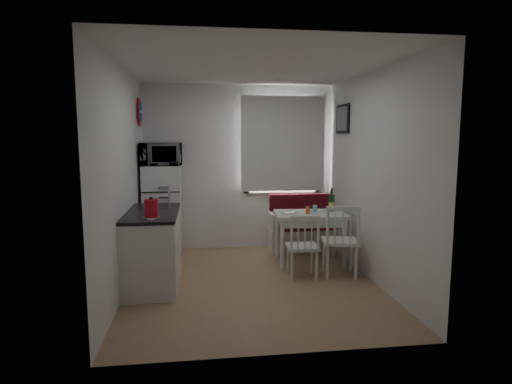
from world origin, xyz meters
TOP-DOWN VIEW (x-y plane):
  - floor at (0.00, 0.00)m, footprint 3.00×3.50m
  - ceiling at (0.00, 0.00)m, footprint 3.00×3.50m
  - wall_back at (0.00, 1.75)m, footprint 3.00×0.02m
  - wall_front at (0.00, -1.75)m, footprint 3.00×0.02m
  - wall_left at (-1.50, 0.00)m, footprint 0.02×3.50m
  - wall_right at (1.50, 0.00)m, footprint 0.02×3.50m
  - window at (0.70, 1.72)m, footprint 1.22×0.06m
  - curtain at (0.70, 1.65)m, footprint 1.35×0.02m
  - kitchen_counter at (-1.20, 0.16)m, footprint 0.62×1.32m
  - wall_sign at (-1.47, 1.45)m, footprint 0.03×0.40m
  - picture_frame at (1.48, 1.10)m, footprint 0.04×0.52m
  - bench at (1.06, 1.51)m, footprint 1.21×0.47m
  - dining_table at (0.91, 0.72)m, footprint 1.02×0.75m
  - chair_left at (0.66, 0.07)m, footprint 0.41×0.39m
  - chair_right at (1.16, 0.06)m, footprint 0.51×0.49m
  - fridge at (-1.18, 1.40)m, footprint 0.55×0.55m
  - microwave at (-1.18, 1.35)m, footprint 0.59×0.40m
  - kettle at (-1.15, -0.36)m, footprint 0.18×0.18m
  - wine_bottle at (1.25, 0.82)m, footprint 0.08×0.08m
  - drinking_glass_orange at (0.86, 0.67)m, footprint 0.06×0.06m
  - drinking_glass_blue at (0.99, 0.77)m, footprint 0.06×0.06m
  - plate at (0.61, 0.74)m, footprint 0.23×0.23m

SIDE VIEW (x-z plane):
  - floor at x=0.00m, z-range -0.01..0.01m
  - bench at x=1.06m, z-range -0.15..0.72m
  - kitchen_counter at x=-1.20m, z-range -0.12..1.04m
  - chair_left at x=0.66m, z-range 0.29..0.73m
  - chair_right at x=1.16m, z-range 0.33..0.83m
  - dining_table at x=0.91m, z-range 0.28..1.01m
  - fridge at x=-1.18m, z-range 0.00..1.37m
  - plate at x=0.61m, z-range 0.73..0.75m
  - drinking_glass_orange at x=0.86m, z-range 0.73..0.82m
  - drinking_glass_blue at x=0.99m, z-range 0.73..0.83m
  - wine_bottle at x=1.25m, z-range 0.73..1.06m
  - kettle at x=-1.15m, z-range 0.90..1.14m
  - wall_back at x=0.00m, z-range 0.00..2.60m
  - wall_front at x=0.00m, z-range 0.00..2.60m
  - wall_left at x=-1.50m, z-range 0.00..2.60m
  - wall_right at x=1.50m, z-range 0.00..2.60m
  - microwave at x=-1.18m, z-range 1.37..1.70m
  - window at x=0.70m, z-range 0.89..2.36m
  - curtain at x=0.70m, z-range 0.93..2.42m
  - picture_frame at x=1.48m, z-range 1.84..2.26m
  - wall_sign at x=-1.47m, z-range 1.95..2.35m
  - ceiling at x=0.00m, z-range 2.59..2.61m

